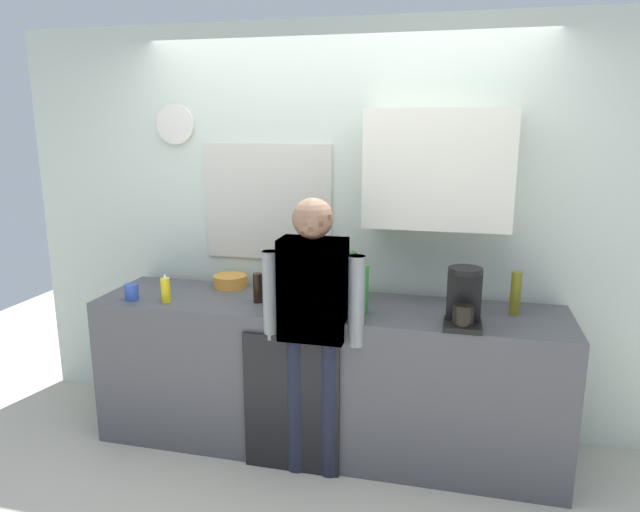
{
  "coord_description": "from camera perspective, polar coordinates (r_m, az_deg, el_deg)",
  "views": [
    {
      "loc": [
        0.75,
        -2.91,
        1.98
      ],
      "look_at": [
        -0.02,
        0.25,
        1.23
      ],
      "focal_mm": 32.37,
      "sensor_mm": 36.0,
      "label": 1
    }
  ],
  "objects": [
    {
      "name": "dish_soap",
      "position": [
        3.6,
        -15.02,
        -3.23
      ],
      "size": [
        0.06,
        0.06,
        0.18
      ],
      "color": "yellow",
      "rests_on": "kitchen_counter"
    },
    {
      "name": "potted_plant",
      "position": [
        3.28,
        -3.71,
        -3.41
      ],
      "size": [
        0.15,
        0.15,
        0.23
      ],
      "color": "#9E5638",
      "rests_on": "kitchen_counter"
    },
    {
      "name": "bottle_olive_oil",
      "position": [
        3.43,
        18.77,
        -3.5
      ],
      "size": [
        0.06,
        0.06,
        0.25
      ],
      "primitive_type": "cylinder",
      "color": "olive",
      "rests_on": "kitchen_counter"
    },
    {
      "name": "back_wall_assembly",
      "position": [
        3.72,
        3.05,
        3.44
      ],
      "size": [
        4.41,
        0.42,
        2.6
      ],
      "color": "silver",
      "rests_on": "ground_plane"
    },
    {
      "name": "ground_plane",
      "position": [
        3.6,
        -0.65,
        -20.39
      ],
      "size": [
        8.0,
        8.0,
        0.0
      ],
      "primitive_type": "plane",
      "color": "beige"
    },
    {
      "name": "cup_yellow_cup",
      "position": [
        3.63,
        2.97,
        -3.24
      ],
      "size": [
        0.07,
        0.07,
        0.09
      ],
      "primitive_type": "cylinder",
      "color": "yellow",
      "rests_on": "kitchen_counter"
    },
    {
      "name": "coffee_maker",
      "position": [
        3.14,
        14.03,
        -4.25
      ],
      "size": [
        0.2,
        0.2,
        0.33
      ],
      "color": "black",
      "rests_on": "kitchen_counter"
    },
    {
      "name": "person_guest",
      "position": [
        3.17,
        -0.69,
        -5.95
      ],
      "size": [
        0.57,
        0.22,
        1.6
      ],
      "rotation": [
        0.0,
        0.0,
        3.32
      ],
      "color": "#3F4766",
      "rests_on": "ground_plane"
    },
    {
      "name": "mixing_bowl",
      "position": [
        3.85,
        -8.88,
        -2.47
      ],
      "size": [
        0.22,
        0.22,
        0.08
      ],
      "primitive_type": "cylinder",
      "color": "orange",
      "rests_on": "kitchen_counter"
    },
    {
      "name": "bottle_clear_soda",
      "position": [
        3.29,
        4.04,
        -3.24
      ],
      "size": [
        0.09,
        0.09,
        0.28
      ],
      "primitive_type": "cylinder",
      "color": "#2D8C33",
      "rests_on": "kitchen_counter"
    },
    {
      "name": "person_at_sink",
      "position": [
        3.17,
        -0.69,
        -5.95
      ],
      "size": [
        0.57,
        0.22,
        1.6
      ],
      "rotation": [
        0.0,
        0.0,
        -0.08
      ],
      "color": "brown",
      "rests_on": "ground_plane"
    },
    {
      "name": "kitchen_counter",
      "position": [
        3.63,
        0.53,
        -11.75
      ],
      "size": [
        2.81,
        0.64,
        0.92
      ],
      "primitive_type": "cube",
      "color": "#4C4C51",
      "rests_on": "ground_plane"
    },
    {
      "name": "bottle_green_wine",
      "position": [
        3.51,
        3.03,
        -2.01
      ],
      "size": [
        0.07,
        0.07,
        0.3
      ],
      "primitive_type": "cylinder",
      "color": "#195923",
      "rests_on": "kitchen_counter"
    },
    {
      "name": "bottle_red_vinegar",
      "position": [
        3.38,
        14.81,
        -3.74
      ],
      "size": [
        0.06,
        0.06,
        0.22
      ],
      "primitive_type": "cylinder",
      "color": "maroon",
      "rests_on": "kitchen_counter"
    },
    {
      "name": "dishwasher_panel",
      "position": [
        3.39,
        -2.88,
        -14.52
      ],
      "size": [
        0.56,
        0.02,
        0.83
      ],
      "primitive_type": "cube",
      "color": "black",
      "rests_on": "ground_plane"
    },
    {
      "name": "bottle_dark_sauce",
      "position": [
        3.49,
        -6.17,
        -3.16
      ],
      "size": [
        0.06,
        0.06,
        0.18
      ],
      "primitive_type": "cylinder",
      "color": "black",
      "rests_on": "kitchen_counter"
    },
    {
      "name": "cup_blue_mug",
      "position": [
        3.71,
        -18.12,
        -3.41
      ],
      "size": [
        0.08,
        0.08,
        0.1
      ],
      "primitive_type": "cylinder",
      "color": "#3351B2",
      "rests_on": "kitchen_counter"
    }
  ]
}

